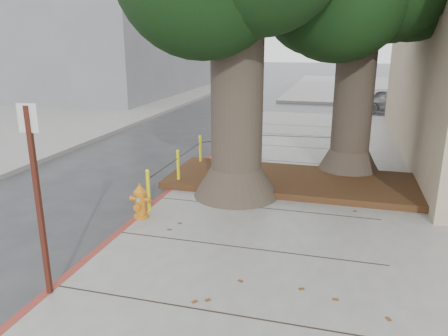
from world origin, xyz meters
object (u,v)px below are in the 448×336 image
object	(u,v)px
car_dark	(136,91)
car_silver	(393,100)
signpost	(37,192)
fire_hydrant	(140,201)

from	to	relation	value
car_dark	car_silver	bearing A→B (deg)	0.62
car_dark	signpost	bearing A→B (deg)	-62.05
signpost	car_silver	distance (m)	21.09
signpost	car_silver	xyz separation A→B (m)	(6.53, 20.02, -1.08)
car_silver	car_dark	xyz separation A→B (m)	(-15.58, 1.13, -0.08)
car_silver	car_dark	distance (m)	15.62
signpost	car_dark	xyz separation A→B (m)	(-9.06, 21.15, -1.16)
signpost	car_dark	world-z (taller)	signpost
car_silver	signpost	bearing A→B (deg)	160.50
fire_hydrant	car_dark	distance (m)	20.33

